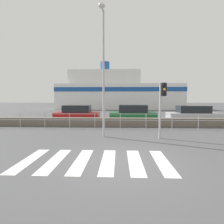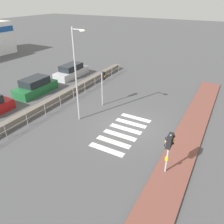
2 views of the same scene
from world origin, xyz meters
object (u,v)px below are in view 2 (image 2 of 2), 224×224
traffic_light_near (169,144)px  traffic_light_far (103,81)px  parked_car_green (36,87)px  parked_car_silver (71,71)px  streetlamp (77,68)px

traffic_light_near → traffic_light_far: bearing=52.7°
parked_car_green → parked_car_silver: 5.49m
traffic_light_near → parked_car_green: bearing=72.4°
traffic_light_far → streetlamp: 3.65m
traffic_light_far → parked_car_green: size_ratio=0.69×
streetlamp → parked_car_silver: (7.60, 6.93, -3.47)m
traffic_light_far → parked_car_silver: size_ratio=0.64×
traffic_light_near → traffic_light_far: traffic_light_far is taller
traffic_light_far → traffic_light_near: bearing=-127.3°
traffic_light_far → parked_car_green: (-0.97, 7.03, -1.49)m
parked_car_green → traffic_light_far: bearing=-82.2°
parked_car_green → parked_car_silver: size_ratio=0.93×
streetlamp → parked_car_green: (2.11, 6.93, -3.45)m
parked_car_green → parked_car_silver: bearing=0.0°
traffic_light_near → parked_car_green: size_ratio=0.58×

